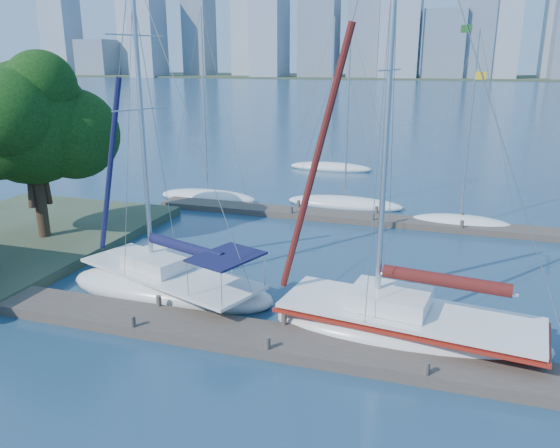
% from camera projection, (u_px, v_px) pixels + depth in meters
% --- Properties ---
extents(ground, '(700.00, 700.00, 0.00)m').
position_uv_depth(ground, '(276.00, 346.00, 18.64)').
color(ground, navy).
rests_on(ground, ground).
extents(near_dock, '(26.00, 2.00, 0.40)m').
position_uv_depth(near_dock, '(276.00, 341.00, 18.58)').
color(near_dock, '#473D34').
rests_on(near_dock, ground).
extents(far_dock, '(30.00, 1.80, 0.36)m').
position_uv_depth(far_dock, '(391.00, 221.00, 32.60)').
color(far_dock, '#473D34').
rests_on(far_dock, ground).
extents(far_shore, '(800.00, 100.00, 1.50)m').
position_uv_depth(far_shore, '(451.00, 78.00, 310.51)').
color(far_shore, '#38472D').
rests_on(far_shore, ground).
extents(tree, '(7.91, 7.18, 9.89)m').
position_uv_depth(tree, '(30.00, 121.00, 26.99)').
color(tree, '#322316').
rests_on(tree, ground).
extents(sailboat_navy, '(9.53, 5.85, 13.51)m').
position_uv_depth(sailboat_navy, '(169.00, 273.00, 22.41)').
color(sailboat_navy, white).
rests_on(sailboat_navy, ground).
extents(sailboat_maroon, '(9.78, 4.28, 16.29)m').
position_uv_depth(sailboat_maroon, '(408.00, 308.00, 18.74)').
color(sailboat_maroon, white).
rests_on(sailboat_maroon, ground).
extents(bg_boat_0, '(7.42, 4.44, 12.97)m').
position_uv_depth(bg_boat_0, '(208.00, 196.00, 38.13)').
color(bg_boat_0, white).
rests_on(bg_boat_0, ground).
extents(bg_boat_1, '(8.06, 4.31, 11.97)m').
position_uv_depth(bg_boat_1, '(345.00, 203.00, 36.43)').
color(bg_boat_1, white).
rests_on(bg_boat_1, ground).
extents(bg_boat_3, '(6.07, 2.73, 11.35)m').
position_uv_depth(bg_boat_3, '(460.00, 223.00, 32.03)').
color(bg_boat_3, white).
rests_on(bg_boat_3, ground).
extents(bg_boat_6, '(7.66, 3.57, 13.19)m').
position_uv_depth(bg_boat_6, '(331.00, 167.00, 48.77)').
color(bg_boat_6, white).
rests_on(bg_boat_6, ground).
extents(skyline, '(502.34, 51.31, 115.14)m').
position_uv_depth(skyline, '(499.00, 6.00, 267.18)').
color(skyline, gray).
rests_on(skyline, ground).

